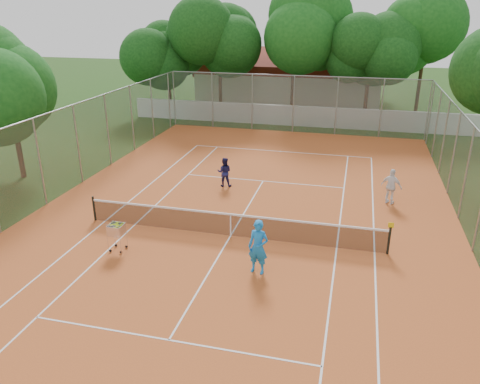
% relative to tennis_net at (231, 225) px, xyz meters
% --- Properties ---
extents(ground, '(120.00, 120.00, 0.00)m').
position_rel_tennis_net_xyz_m(ground, '(0.00, 0.00, -0.51)').
color(ground, '#19360E').
rests_on(ground, ground).
extents(court_pad, '(18.00, 34.00, 0.02)m').
position_rel_tennis_net_xyz_m(court_pad, '(0.00, 0.00, -0.50)').
color(court_pad, '#BA5624').
rests_on(court_pad, ground).
extents(court_lines, '(10.98, 23.78, 0.01)m').
position_rel_tennis_net_xyz_m(court_lines, '(0.00, 0.00, -0.49)').
color(court_lines, white).
rests_on(court_lines, court_pad).
extents(tennis_net, '(11.88, 0.10, 0.98)m').
position_rel_tennis_net_xyz_m(tennis_net, '(0.00, 0.00, 0.00)').
color(tennis_net, black).
rests_on(tennis_net, court_pad).
extents(perimeter_fence, '(18.00, 34.00, 4.00)m').
position_rel_tennis_net_xyz_m(perimeter_fence, '(0.00, 0.00, 1.49)').
color(perimeter_fence, slate).
rests_on(perimeter_fence, ground).
extents(boundary_wall, '(26.00, 0.30, 1.50)m').
position_rel_tennis_net_xyz_m(boundary_wall, '(0.00, 19.00, 0.24)').
color(boundary_wall, white).
rests_on(boundary_wall, ground).
extents(clubhouse, '(16.40, 9.00, 4.40)m').
position_rel_tennis_net_xyz_m(clubhouse, '(-2.00, 29.00, 1.69)').
color(clubhouse, beige).
rests_on(clubhouse, ground).
extents(tropical_trees, '(29.00, 19.00, 10.00)m').
position_rel_tennis_net_xyz_m(tropical_trees, '(0.00, 22.00, 4.49)').
color(tropical_trees, '#0D3710').
rests_on(tropical_trees, ground).
extents(player_near, '(0.76, 0.56, 1.91)m').
position_rel_tennis_net_xyz_m(player_near, '(1.60, -2.38, 0.46)').
color(player_near, '#197CD5').
rests_on(player_near, court_pad).
extents(player_far_left, '(0.79, 0.66, 1.48)m').
position_rel_tennis_net_xyz_m(player_far_left, '(-1.74, 5.24, 0.25)').
color(player_far_left, '#1A1B50').
rests_on(player_far_left, court_pad).
extents(player_far_right, '(1.05, 0.76, 1.65)m').
position_rel_tennis_net_xyz_m(player_far_right, '(6.21, 4.93, 0.33)').
color(player_far_right, white).
rests_on(player_far_right, court_pad).
extents(ball_hopper, '(0.67, 0.67, 1.14)m').
position_rel_tennis_net_xyz_m(ball_hopper, '(-3.73, -2.15, 0.08)').
color(ball_hopper, silver).
rests_on(ball_hopper, court_pad).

